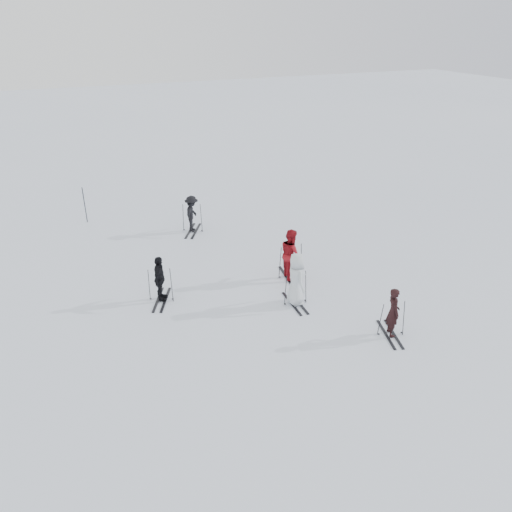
% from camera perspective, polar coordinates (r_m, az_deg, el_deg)
% --- Properties ---
extents(ground, '(120.00, 120.00, 0.00)m').
position_cam_1_polar(ground, '(17.62, 1.30, -4.23)').
color(ground, silver).
rests_on(ground, ground).
extents(skier_near_dark, '(0.53, 0.66, 1.58)m').
position_cam_1_polar(skier_near_dark, '(15.59, 15.39, -6.27)').
color(skier_near_dark, black).
rests_on(skier_near_dark, ground).
extents(skier_red, '(0.85, 1.02, 1.89)m').
position_cam_1_polar(skier_red, '(18.25, 4.03, 0.19)').
color(skier_red, maroon).
rests_on(skier_red, ground).
extents(skier_grey, '(0.65, 0.93, 1.83)m').
position_cam_1_polar(skier_grey, '(16.60, 4.60, -2.72)').
color(skier_grey, silver).
rests_on(skier_grey, ground).
extents(skier_uphill_left, '(0.75, 1.02, 1.61)m').
position_cam_1_polar(skier_uphill_left, '(17.10, -10.94, -2.66)').
color(skier_uphill_left, black).
rests_on(skier_uphill_left, ground).
extents(skier_uphill_far, '(1.05, 1.22, 1.64)m').
position_cam_1_polar(skier_uphill_far, '(22.45, -7.32, 4.76)').
color(skier_uphill_far, black).
rests_on(skier_uphill_far, ground).
extents(skis_near_dark, '(1.80, 1.29, 1.18)m').
position_cam_1_polar(skis_near_dark, '(15.69, 15.30, -6.89)').
color(skis_near_dark, black).
rests_on(skis_near_dark, ground).
extents(skis_red, '(1.97, 1.25, 1.35)m').
position_cam_1_polar(skis_red, '(18.37, 4.00, -0.57)').
color(skis_red, black).
rests_on(skis_red, ground).
extents(skis_grey, '(1.70, 0.99, 1.20)m').
position_cam_1_polar(skis_grey, '(16.76, 4.57, -3.66)').
color(skis_grey, black).
rests_on(skis_grey, ground).
extents(skis_uphill_left, '(1.93, 1.53, 1.24)m').
position_cam_1_polar(skis_uphill_left, '(17.19, -10.89, -3.19)').
color(skis_uphill_left, black).
rests_on(skis_uphill_left, ground).
extents(skis_uphill_far, '(2.08, 1.75, 1.34)m').
position_cam_1_polar(skis_uphill_far, '(22.50, -7.30, 4.40)').
color(skis_uphill_far, black).
rests_on(skis_uphill_far, ground).
extents(piste_marker, '(0.05, 0.05, 1.70)m').
position_cam_1_polar(piste_marker, '(24.62, -18.99, 5.54)').
color(piste_marker, black).
rests_on(piste_marker, ground).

